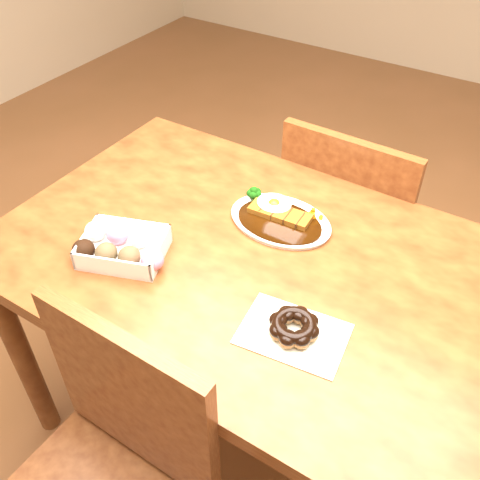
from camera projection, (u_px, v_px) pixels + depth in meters
The scene contains 6 objects.
ground at pixel (246, 422), 1.74m from camera, with size 6.00×6.00×0.00m, color brown.
table at pixel (248, 283), 1.31m from camera, with size 1.20×0.80×0.75m.
chair_far at pixel (352, 228), 1.74m from camera, with size 0.43×0.43×0.87m.
katsu_curry_plate at pixel (279, 217), 1.33m from camera, with size 0.26×0.19×0.05m.
donut_box at pixel (121, 246), 1.23m from camera, with size 0.23×0.20×0.05m.
pon_de_ring at pixel (294, 327), 1.05m from camera, with size 0.23×0.17×0.04m.
Camera 1 is at (0.47, -0.79, 1.60)m, focal length 40.00 mm.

